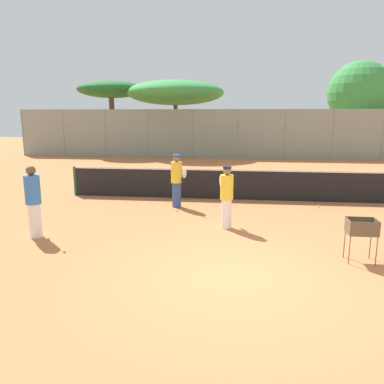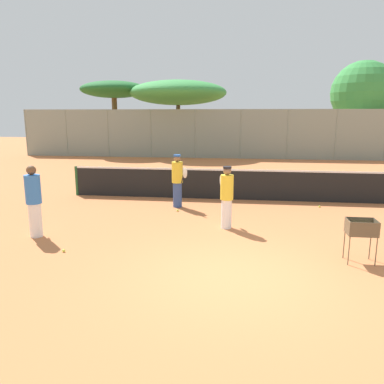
{
  "view_description": "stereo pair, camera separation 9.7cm",
  "coord_description": "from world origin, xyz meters",
  "px_view_note": "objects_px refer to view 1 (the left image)",
  "views": [
    {
      "loc": [
        -0.04,
        -6.45,
        2.92
      ],
      "look_at": [
        -1.14,
        2.72,
        1.0
      ],
      "focal_mm": 35.0,
      "sensor_mm": 36.0,
      "label": 1
    },
    {
      "loc": [
        0.05,
        -6.43,
        2.92
      ],
      "look_at": [
        -1.14,
        2.72,
        1.0
      ],
      "focal_mm": 35.0,
      "sensor_mm": 36.0,
      "label": 2
    }
  ],
  "objects_px": {
    "player_white_outfit": "(226,196)",
    "parked_car": "(124,143)",
    "player_yellow_shirt": "(177,180)",
    "ball_cart": "(362,230)",
    "tennis_net": "(237,184)",
    "player_red_cap": "(33,201)"
  },
  "relations": [
    {
      "from": "parked_car",
      "to": "tennis_net",
      "type": "bearing_deg",
      "value": -61.59
    },
    {
      "from": "tennis_net",
      "to": "ball_cart",
      "type": "height_order",
      "value": "tennis_net"
    },
    {
      "from": "player_red_cap",
      "to": "player_yellow_shirt",
      "type": "distance_m",
      "value": 4.46
    },
    {
      "from": "player_red_cap",
      "to": "ball_cart",
      "type": "relative_size",
      "value": 1.97
    },
    {
      "from": "tennis_net",
      "to": "player_white_outfit",
      "type": "relative_size",
      "value": 7.33
    },
    {
      "from": "ball_cart",
      "to": "parked_car",
      "type": "bearing_deg",
      "value": 117.53
    },
    {
      "from": "player_white_outfit",
      "to": "player_red_cap",
      "type": "relative_size",
      "value": 0.93
    },
    {
      "from": "tennis_net",
      "to": "player_red_cap",
      "type": "relative_size",
      "value": 6.82
    },
    {
      "from": "player_yellow_shirt",
      "to": "tennis_net",
      "type": "bearing_deg",
      "value": 88.47
    },
    {
      "from": "tennis_net",
      "to": "player_yellow_shirt",
      "type": "xyz_separation_m",
      "value": [
        -1.92,
        -1.31,
        0.32
      ]
    },
    {
      "from": "player_red_cap",
      "to": "player_white_outfit",
      "type": "bearing_deg",
      "value": -101.29
    },
    {
      "from": "player_yellow_shirt",
      "to": "parked_car",
      "type": "height_order",
      "value": "player_yellow_shirt"
    },
    {
      "from": "player_white_outfit",
      "to": "player_red_cap",
      "type": "bearing_deg",
      "value": 86.65
    },
    {
      "from": "tennis_net",
      "to": "ball_cart",
      "type": "xyz_separation_m",
      "value": [
        2.46,
        -5.37,
        0.1
      ]
    },
    {
      "from": "tennis_net",
      "to": "ball_cart",
      "type": "relative_size",
      "value": 13.47
    },
    {
      "from": "player_red_cap",
      "to": "player_yellow_shirt",
      "type": "bearing_deg",
      "value": -68.07
    },
    {
      "from": "player_white_outfit",
      "to": "parked_car",
      "type": "relative_size",
      "value": 0.39
    },
    {
      "from": "player_red_cap",
      "to": "player_yellow_shirt",
      "type": "height_order",
      "value": "player_red_cap"
    },
    {
      "from": "player_red_cap",
      "to": "parked_car",
      "type": "height_order",
      "value": "player_red_cap"
    },
    {
      "from": "player_yellow_shirt",
      "to": "ball_cart",
      "type": "bearing_deg",
      "value": 11.28
    },
    {
      "from": "player_white_outfit",
      "to": "tennis_net",
      "type": "bearing_deg",
      "value": -24.02
    },
    {
      "from": "ball_cart",
      "to": "player_yellow_shirt",
      "type": "bearing_deg",
      "value": 137.2
    }
  ]
}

